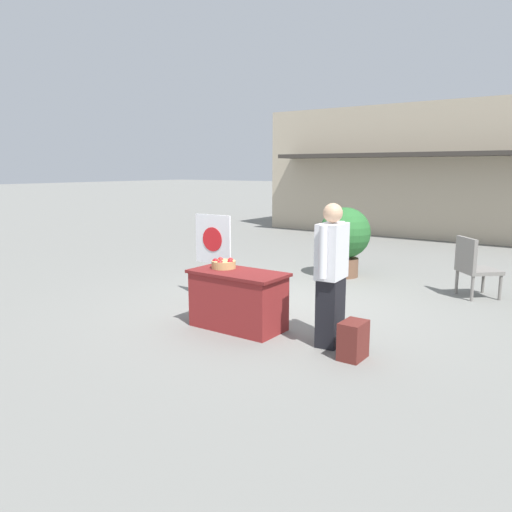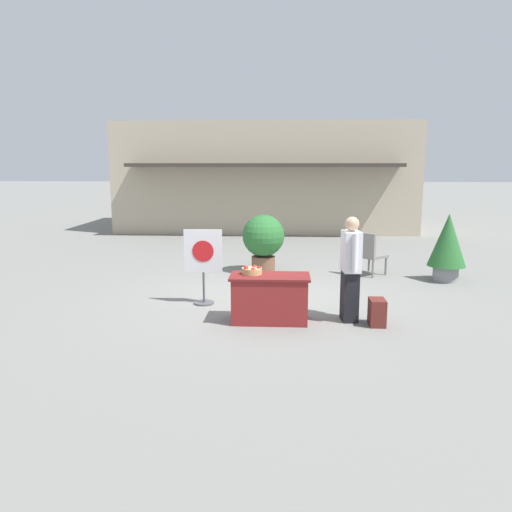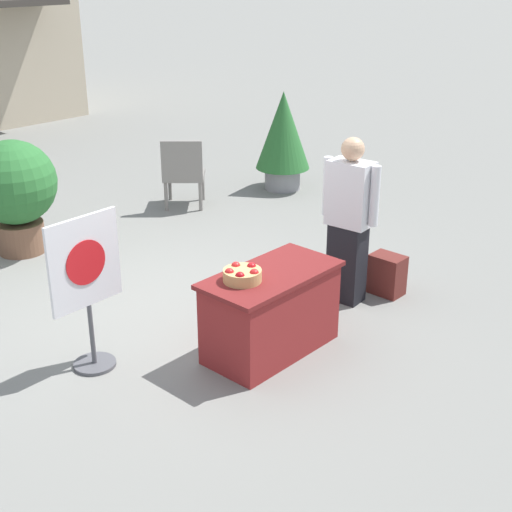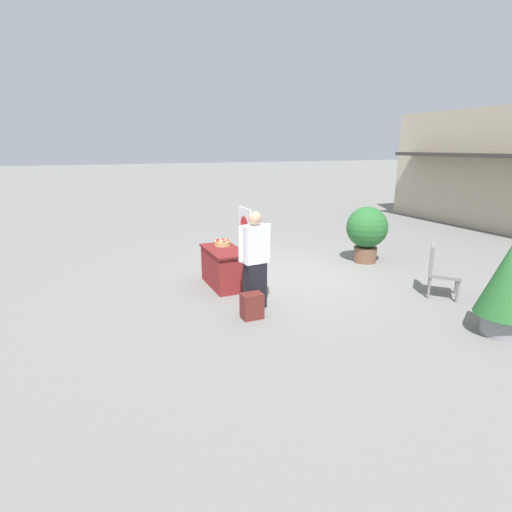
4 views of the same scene
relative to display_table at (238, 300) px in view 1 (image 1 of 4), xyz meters
name	(u,v)px [view 1 (image 1 of 4)]	position (x,y,z in m)	size (l,w,h in m)	color
ground_plane	(285,304)	(-0.12, 1.35, -0.38)	(120.00, 120.00, 0.00)	slate
storefront_building	(451,171)	(-0.48, 11.81, 1.58)	(10.81, 5.25, 3.92)	#B7A88E
display_table	(238,300)	(0.00, 0.00, 0.00)	(1.26, 0.64, 0.75)	maroon
apple_basket	(224,264)	(-0.29, 0.06, 0.43)	(0.32, 0.32, 0.13)	tan
person_visitor	(331,274)	(1.27, 0.11, 0.48)	(0.30, 0.61, 1.67)	black
backpack	(353,340)	(1.67, -0.12, -0.17)	(0.24, 0.34, 0.42)	maroon
poster_board	(213,252)	(-1.21, 0.94, 0.38)	(0.67, 0.36, 1.35)	#4C4C51
patio_chair	(473,265)	(2.11, 3.44, 0.15)	(0.78, 0.78, 0.97)	gray
potted_plant_near_left	(345,236)	(-0.25, 3.68, 0.40)	(0.97, 0.97, 1.33)	brown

